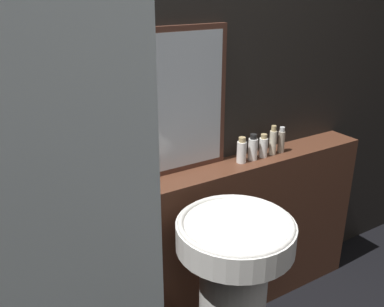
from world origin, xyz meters
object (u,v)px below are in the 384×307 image
towel_stack (79,191)px  lotion_bottle (263,146)px  conditioner_bottle (253,148)px  body_wash_bottle (273,141)px  hand_soap_bottle (281,141)px  pedestal_sink (233,295)px  mirror (169,104)px  shampoo_bottle (242,151)px

towel_stack → lotion_bottle: (0.97, 0.00, -0.00)m
conditioner_bottle → body_wash_bottle: (0.13, 0.00, 0.01)m
body_wash_bottle → hand_soap_bottle: (0.06, 0.00, -0.01)m
hand_soap_bottle → conditioner_bottle: bearing=-180.0°
pedestal_sink → towel_stack: 0.77m
mirror → conditioner_bottle: 0.52m
mirror → pedestal_sink: bearing=-88.6°
mirror → towel_stack: mirror is taller
pedestal_sink → conditioner_bottle: size_ratio=6.48×
towel_stack → conditioner_bottle: bearing=0.0°
body_wash_bottle → shampoo_bottle: bearing=-180.0°
pedestal_sink → hand_soap_bottle: size_ratio=6.31×
mirror → body_wash_bottle: mirror is taller
pedestal_sink → shampoo_bottle: size_ratio=6.61×
shampoo_bottle → lotion_bottle: (0.14, 0.00, -0.00)m
hand_soap_bottle → body_wash_bottle: bearing=180.0°
conditioner_bottle → hand_soap_bottle: bearing=0.0°
pedestal_sink → conditioner_bottle: 0.74m
conditioner_bottle → mirror: bearing=170.0°
shampoo_bottle → body_wash_bottle: size_ratio=0.85×
body_wash_bottle → lotion_bottle: bearing=-180.0°
shampoo_bottle → body_wash_bottle: body_wash_bottle is taller
towel_stack → conditioner_bottle: 0.90m
pedestal_sink → body_wash_bottle: 0.83m
pedestal_sink → towel_stack: towel_stack is taller
conditioner_bottle → hand_soap_bottle: (0.19, 0.00, 0.00)m
lotion_bottle → body_wash_bottle: (0.06, 0.00, 0.02)m
pedestal_sink → mirror: bearing=91.4°
pedestal_sink → shampoo_bottle: shampoo_bottle is taller
mirror → conditioner_bottle: (0.44, -0.08, -0.27)m
pedestal_sink → conditioner_bottle: conditioner_bottle is taller
pedestal_sink → lotion_bottle: 0.78m
lotion_bottle → body_wash_bottle: bearing=0.0°
hand_soap_bottle → towel_stack: bearing=-180.0°
mirror → lotion_bottle: bearing=-8.7°
pedestal_sink → body_wash_bottle: size_ratio=5.60×
shampoo_bottle → body_wash_bottle: (0.20, 0.00, 0.01)m
body_wash_bottle → towel_stack: bearing=-180.0°
towel_stack → hand_soap_bottle: size_ratio=1.54×
shampoo_bottle → mirror: bearing=168.1°
pedestal_sink → body_wash_bottle: (0.56, 0.42, 0.44)m
towel_stack → shampoo_bottle: shampoo_bottle is taller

